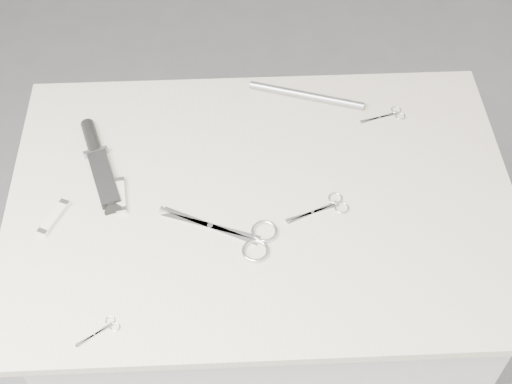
{
  "coord_description": "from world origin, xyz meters",
  "views": [
    {
      "loc": [
        -0.05,
        -0.88,
        2.01
      ],
      "look_at": [
        -0.01,
        0.01,
        0.92
      ],
      "focal_mm": 50.0,
      "sensor_mm": 36.0,
      "label": 1
    }
  ],
  "objects_px": {
    "sheathed_knife": "(98,159)",
    "pocket_knife_a": "(54,218)",
    "pocket_knife_b": "(121,195)",
    "metal_rail": "(306,95)",
    "embroidery_scissors_a": "(328,207)",
    "embroidery_scissors_b": "(389,115)",
    "tiny_scissors": "(103,330)",
    "plinth": "(261,316)",
    "large_shears": "(242,236)"
  },
  "relations": [
    {
      "from": "sheathed_knife",
      "to": "pocket_knife_a",
      "type": "xyz_separation_m",
      "value": [
        -0.07,
        -0.14,
        -0.0
      ]
    },
    {
      "from": "pocket_knife_b",
      "to": "metal_rail",
      "type": "height_order",
      "value": "metal_rail"
    },
    {
      "from": "embroidery_scissors_a",
      "to": "pocket_knife_b",
      "type": "bearing_deg",
      "value": 152.29
    },
    {
      "from": "embroidery_scissors_b",
      "to": "pocket_knife_b",
      "type": "xyz_separation_m",
      "value": [
        -0.56,
        -0.2,
        0.0
      ]
    },
    {
      "from": "embroidery_scissors_b",
      "to": "pocket_knife_a",
      "type": "height_order",
      "value": "pocket_knife_a"
    },
    {
      "from": "tiny_scissors",
      "to": "metal_rail",
      "type": "height_order",
      "value": "metal_rail"
    },
    {
      "from": "plinth",
      "to": "pocket_knife_a",
      "type": "bearing_deg",
      "value": -174.56
    },
    {
      "from": "embroidery_scissors_b",
      "to": "pocket_knife_a",
      "type": "relative_size",
      "value": 1.19
    },
    {
      "from": "embroidery_scissors_a",
      "to": "pocket_knife_a",
      "type": "height_order",
      "value": "pocket_knife_a"
    },
    {
      "from": "large_shears",
      "to": "embroidery_scissors_b",
      "type": "bearing_deg",
      "value": 66.63
    },
    {
      "from": "metal_rail",
      "to": "tiny_scissors",
      "type": "bearing_deg",
      "value": -125.56
    },
    {
      "from": "plinth",
      "to": "metal_rail",
      "type": "relative_size",
      "value": 3.5
    },
    {
      "from": "embroidery_scissors_b",
      "to": "sheathed_knife",
      "type": "bearing_deg",
      "value": 173.55
    },
    {
      "from": "plinth",
      "to": "pocket_knife_b",
      "type": "distance_m",
      "value": 0.55
    },
    {
      "from": "embroidery_scissors_a",
      "to": "large_shears",
      "type": "bearing_deg",
      "value": 178.66
    },
    {
      "from": "pocket_knife_b",
      "to": "metal_rail",
      "type": "xyz_separation_m",
      "value": [
        0.39,
        0.27,
        0.0
      ]
    },
    {
      "from": "tiny_scissors",
      "to": "pocket_knife_a",
      "type": "bearing_deg",
      "value": 80.77
    },
    {
      "from": "tiny_scissors",
      "to": "sheathed_knife",
      "type": "xyz_separation_m",
      "value": [
        -0.04,
        0.39,
        0.01
      ]
    },
    {
      "from": "embroidery_scissors_a",
      "to": "tiny_scissors",
      "type": "bearing_deg",
      "value": -170.44
    },
    {
      "from": "large_shears",
      "to": "embroidery_scissors_b",
      "type": "xyz_separation_m",
      "value": [
        0.33,
        0.31,
        -0.0
      ]
    },
    {
      "from": "plinth",
      "to": "tiny_scissors",
      "type": "xyz_separation_m",
      "value": [
        -0.29,
        -0.28,
        0.47
      ]
    },
    {
      "from": "sheathed_knife",
      "to": "pocket_knife_a",
      "type": "relative_size",
      "value": 2.76
    },
    {
      "from": "tiny_scissors",
      "to": "pocket_knife_b",
      "type": "height_order",
      "value": "pocket_knife_b"
    },
    {
      "from": "tiny_scissors",
      "to": "large_shears",
      "type": "bearing_deg",
      "value": 2.81
    },
    {
      "from": "embroidery_scissors_b",
      "to": "tiny_scissors",
      "type": "relative_size",
      "value": 1.37
    },
    {
      "from": "plinth",
      "to": "pocket_knife_b",
      "type": "xyz_separation_m",
      "value": [
        -0.28,
        0.01,
        0.48
      ]
    },
    {
      "from": "plinth",
      "to": "sheathed_knife",
      "type": "bearing_deg",
      "value": 162.17
    },
    {
      "from": "plinth",
      "to": "tiny_scissors",
      "type": "relative_size",
      "value": 12.11
    },
    {
      "from": "plinth",
      "to": "pocket_knife_a",
      "type": "xyz_separation_m",
      "value": [
        -0.4,
        -0.04,
        0.48
      ]
    },
    {
      "from": "embroidery_scissors_b",
      "to": "sheathed_knife",
      "type": "relative_size",
      "value": 0.43
    },
    {
      "from": "embroidery_scissors_b",
      "to": "tiny_scissors",
      "type": "distance_m",
      "value": 0.76
    },
    {
      "from": "pocket_knife_a",
      "to": "metal_rail",
      "type": "height_order",
      "value": "metal_rail"
    },
    {
      "from": "large_shears",
      "to": "pocket_knife_a",
      "type": "relative_size",
      "value": 2.64
    },
    {
      "from": "sheathed_knife",
      "to": "embroidery_scissors_a",
      "type": "bearing_deg",
      "value": -124.47
    },
    {
      "from": "embroidery_scissors_b",
      "to": "sheathed_knife",
      "type": "height_order",
      "value": "sheathed_knife"
    },
    {
      "from": "tiny_scissors",
      "to": "embroidery_scissors_a",
      "type": "bearing_deg",
      "value": -3.54
    },
    {
      "from": "tiny_scissors",
      "to": "pocket_knife_b",
      "type": "distance_m",
      "value": 0.29
    },
    {
      "from": "metal_rail",
      "to": "embroidery_scissors_b",
      "type": "bearing_deg",
      "value": -19.77
    },
    {
      "from": "large_shears",
      "to": "embroidery_scissors_b",
      "type": "distance_m",
      "value": 0.45
    },
    {
      "from": "large_shears",
      "to": "pocket_knife_a",
      "type": "bearing_deg",
      "value": -165.41
    },
    {
      "from": "plinth",
      "to": "embroidery_scissors_a",
      "type": "height_order",
      "value": "embroidery_scissors_a"
    },
    {
      "from": "large_shears",
      "to": "embroidery_scissors_a",
      "type": "distance_m",
      "value": 0.18
    },
    {
      "from": "pocket_knife_a",
      "to": "pocket_knife_b",
      "type": "xyz_separation_m",
      "value": [
        0.12,
        0.05,
        0.0
      ]
    },
    {
      "from": "embroidery_scissors_a",
      "to": "sheathed_knife",
      "type": "height_order",
      "value": "sheathed_knife"
    },
    {
      "from": "embroidery_scissors_b",
      "to": "metal_rail",
      "type": "bearing_deg",
      "value": 143.91
    },
    {
      "from": "plinth",
      "to": "tiny_scissors",
      "type": "distance_m",
      "value": 0.62
    },
    {
      "from": "pocket_knife_a",
      "to": "sheathed_knife",
      "type": "bearing_deg",
      "value": -0.71
    },
    {
      "from": "metal_rail",
      "to": "pocket_knife_a",
      "type": "bearing_deg",
      "value": -148.49
    },
    {
      "from": "plinth",
      "to": "pocket_knife_a",
      "type": "height_order",
      "value": "pocket_knife_a"
    },
    {
      "from": "embroidery_scissors_b",
      "to": "pocket_knife_b",
      "type": "relative_size",
      "value": 1.17
    }
  ]
}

